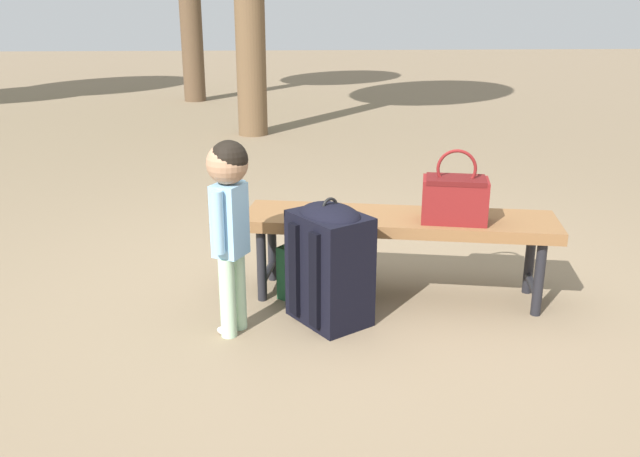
{
  "coord_description": "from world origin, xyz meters",
  "views": [
    {
      "loc": [
        0.29,
        3.21,
        1.49
      ],
      "look_at": [
        0.1,
        0.1,
        0.45
      ],
      "focal_mm": 37.94,
      "sensor_mm": 36.0,
      "label": 1
    }
  ],
  "objects_px": {
    "backpack_small": "(299,267)",
    "backpack_large": "(330,260)",
    "handbag": "(455,197)",
    "park_bench": "(399,226)",
    "child_standing": "(229,208)"
  },
  "relations": [
    {
      "from": "child_standing",
      "to": "backpack_large",
      "type": "relative_size",
      "value": 1.47
    },
    {
      "from": "backpack_large",
      "to": "backpack_small",
      "type": "bearing_deg",
      "value": -63.64
    },
    {
      "from": "handbag",
      "to": "backpack_large",
      "type": "relative_size",
      "value": 0.59
    },
    {
      "from": "park_bench",
      "to": "child_standing",
      "type": "relative_size",
      "value": 1.78
    },
    {
      "from": "handbag",
      "to": "park_bench",
      "type": "bearing_deg",
      "value": -23.68
    },
    {
      "from": "park_bench",
      "to": "backpack_large",
      "type": "distance_m",
      "value": 0.46
    },
    {
      "from": "park_bench",
      "to": "handbag",
      "type": "height_order",
      "value": "handbag"
    },
    {
      "from": "park_bench",
      "to": "handbag",
      "type": "distance_m",
      "value": 0.33
    },
    {
      "from": "backpack_small",
      "to": "backpack_large",
      "type": "bearing_deg",
      "value": 116.36
    },
    {
      "from": "child_standing",
      "to": "backpack_small",
      "type": "distance_m",
      "value": 0.68
    },
    {
      "from": "park_bench",
      "to": "child_standing",
      "type": "distance_m",
      "value": 0.94
    },
    {
      "from": "park_bench",
      "to": "child_standing",
      "type": "bearing_deg",
      "value": 23.52
    },
    {
      "from": "park_bench",
      "to": "child_standing",
      "type": "xyz_separation_m",
      "value": [
        0.84,
        0.37,
        0.22
      ]
    },
    {
      "from": "child_standing",
      "to": "backpack_large",
      "type": "bearing_deg",
      "value": -167.23
    },
    {
      "from": "handbag",
      "to": "child_standing",
      "type": "height_order",
      "value": "child_standing"
    }
  ]
}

